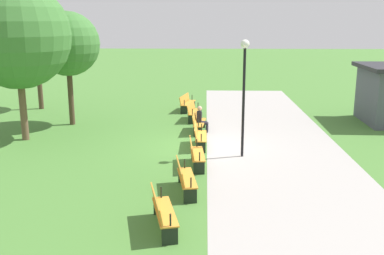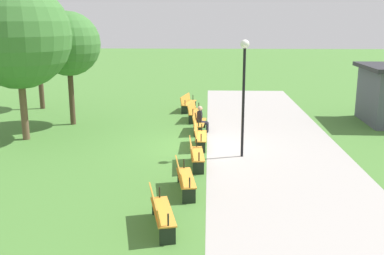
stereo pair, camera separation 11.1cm
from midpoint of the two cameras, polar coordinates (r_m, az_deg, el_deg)
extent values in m
plane|color=#477A33|center=(18.03, 0.96, -2.48)|extent=(120.00, 120.00, 0.00)
cube|color=#A39E99|center=(18.23, 10.19, -2.51)|extent=(28.97, 5.36, 0.01)
cube|color=orange|center=(24.97, -0.65, 3.15)|extent=(1.85, 0.83, 0.04)
cube|color=orange|center=(24.98, -1.10, 3.72)|extent=(1.78, 0.50, 0.40)
cube|color=black|center=(25.81, -0.16, 2.98)|extent=(0.14, 0.38, 0.43)
cylinder|color=black|center=(25.74, -0.12, 3.84)|extent=(0.05, 0.05, 0.30)
cube|color=black|center=(24.22, -1.17, 2.26)|extent=(0.14, 0.38, 0.43)
cylinder|color=black|center=(24.14, -1.13, 3.17)|extent=(0.05, 0.05, 0.30)
cube|color=orange|center=(22.62, 0.23, 2.04)|extent=(1.85, 0.70, 0.04)
cube|color=orange|center=(22.61, -0.27, 2.66)|extent=(1.80, 0.37, 0.40)
cube|color=black|center=(23.48, 0.59, 1.89)|extent=(0.11, 0.38, 0.43)
cylinder|color=black|center=(23.40, 0.64, 2.84)|extent=(0.05, 0.05, 0.30)
cube|color=black|center=(21.86, -0.15, 1.00)|extent=(0.11, 0.38, 0.43)
cylinder|color=black|center=(21.77, -0.10, 2.01)|extent=(0.05, 0.05, 0.30)
cube|color=orange|center=(20.26, 0.81, 0.65)|extent=(1.83, 0.57, 0.04)
cube|color=orange|center=(20.23, 0.25, 1.33)|extent=(1.80, 0.24, 0.40)
cube|color=black|center=(21.13, 1.01, 0.55)|extent=(0.09, 0.38, 0.43)
cylinder|color=black|center=(21.04, 1.07, 1.60)|extent=(0.05, 0.05, 0.30)
cube|color=black|center=(19.50, 0.58, -0.57)|extent=(0.09, 0.38, 0.43)
cylinder|color=black|center=(19.41, 0.65, 0.56)|extent=(0.05, 0.05, 0.30)
cube|color=orange|center=(17.91, 0.97, -1.10)|extent=(1.80, 0.44, 0.04)
cube|color=orange|center=(17.85, 0.33, -0.35)|extent=(1.80, 0.10, 0.40)
cube|color=black|center=(18.78, 1.00, -1.13)|extent=(0.06, 0.37, 0.43)
cylinder|color=black|center=(18.69, 1.07, 0.04)|extent=(0.04, 0.04, 0.30)
cube|color=black|center=(17.16, 0.93, -2.57)|extent=(0.06, 0.37, 0.43)
cylinder|color=black|center=(17.06, 1.00, -1.30)|extent=(0.04, 0.04, 0.30)
cube|color=orange|center=(15.58, 0.51, -3.38)|extent=(1.83, 0.57, 0.04)
cube|color=orange|center=(15.51, -0.23, -2.53)|extent=(1.80, 0.24, 0.40)
cube|color=black|center=(16.45, 0.36, -3.29)|extent=(0.09, 0.38, 0.43)
cylinder|color=black|center=(16.34, 0.43, -1.97)|extent=(0.05, 0.05, 0.30)
cube|color=black|center=(14.86, 0.68, -5.19)|extent=(0.09, 0.38, 0.43)
cylinder|color=black|center=(14.73, 0.76, -3.74)|extent=(0.05, 0.05, 0.30)
cube|color=orange|center=(13.31, -0.88, -6.42)|extent=(1.85, 0.70, 0.04)
cube|color=orange|center=(13.21, -1.75, -5.47)|extent=(1.80, 0.37, 0.40)
cube|color=black|center=(14.18, -1.23, -6.14)|extent=(0.11, 0.38, 0.43)
cylinder|color=black|center=(14.05, -1.15, -4.62)|extent=(0.05, 0.05, 0.30)
cube|color=black|center=(12.62, -0.48, -8.72)|extent=(0.11, 0.38, 0.43)
cylinder|color=black|center=(12.47, -0.39, -7.04)|extent=(0.05, 0.05, 0.30)
cube|color=orange|center=(11.14, -3.78, -10.61)|extent=(1.85, 0.83, 0.04)
cube|color=orange|center=(11.02, -4.85, -9.53)|extent=(1.78, 0.50, 0.40)
cube|color=black|center=(12.00, -4.28, -9.99)|extent=(0.14, 0.38, 0.43)
cylinder|color=black|center=(11.85, -4.22, -8.23)|extent=(0.05, 0.05, 0.30)
cube|color=black|center=(10.49, -3.16, -13.64)|extent=(0.14, 0.38, 0.43)
cylinder|color=black|center=(10.32, -3.08, -11.68)|extent=(0.05, 0.05, 0.30)
cube|color=black|center=(20.23, 0.76, 1.36)|extent=(0.33, 0.22, 0.50)
sphere|color=tan|center=(20.15, 0.82, 2.45)|extent=(0.22, 0.22, 0.22)
cylinder|color=#23232D|center=(20.36, 1.29, 0.66)|extent=(0.16, 0.37, 0.13)
cylinder|color=#23232D|center=(20.40, 1.79, 0.06)|extent=(0.12, 0.12, 0.43)
cylinder|color=#23232D|center=(20.19, 1.24, 0.55)|extent=(0.16, 0.37, 0.13)
cylinder|color=#23232D|center=(20.22, 1.75, -0.06)|extent=(0.12, 0.12, 0.43)
cylinder|color=#4C3828|center=(26.79, -19.04, 6.43)|extent=(0.27, 0.27, 3.95)
sphere|color=#285B23|center=(26.61, -19.56, 12.87)|extent=(3.18, 3.18, 3.18)
cylinder|color=brown|center=(20.10, -20.88, 2.63)|extent=(0.29, 0.29, 2.95)
sphere|color=#3D7533|center=(19.79, -21.60, 10.86)|extent=(4.35, 4.35, 4.35)
cylinder|color=#4C3828|center=(22.34, -15.33, 4.01)|extent=(0.26, 0.26, 2.90)
sphere|color=#3D7533|center=(22.08, -15.73, 10.23)|extent=(3.01, 3.01, 3.01)
cylinder|color=black|center=(16.44, 6.37, 3.03)|extent=(0.10, 0.10, 4.01)
sphere|color=white|center=(16.18, 6.58, 10.52)|extent=(0.32, 0.32, 0.32)
camera|label=1|loc=(0.06, -90.18, -0.04)|focal=41.87mm
camera|label=2|loc=(0.06, 89.82, 0.04)|focal=41.87mm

